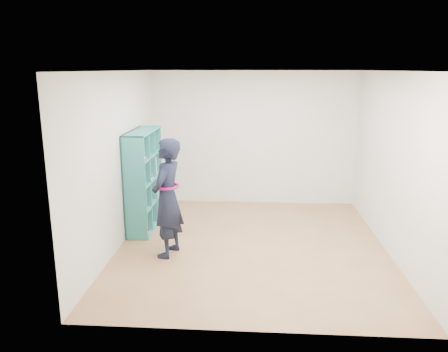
{
  "coord_description": "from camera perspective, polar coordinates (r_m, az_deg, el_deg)",
  "views": [
    {
      "loc": [
        -0.01,
        -6.23,
        2.63
      ],
      "look_at": [
        -0.44,
        0.3,
        1.02
      ],
      "focal_mm": 35.0,
      "sensor_mm": 36.0,
      "label": 1
    }
  ],
  "objects": [
    {
      "name": "bookshelf",
      "position": [
        7.4,
        -10.63,
        -0.67
      ],
      "size": [
        0.36,
        1.24,
        1.65
      ],
      "color": "teal",
      "rests_on": "floor"
    },
    {
      "name": "ceiling",
      "position": [
        6.23,
        4.0,
        13.54
      ],
      "size": [
        4.5,
        4.5,
        0.0
      ],
      "primitive_type": "plane",
      "color": "white",
      "rests_on": "wall_back"
    },
    {
      "name": "wall_left",
      "position": [
        6.68,
        -13.63,
        1.97
      ],
      "size": [
        0.02,
        4.5,
        2.6
      ],
      "primitive_type": "cube",
      "color": "silver",
      "rests_on": "floor"
    },
    {
      "name": "wall_front",
      "position": [
        4.2,
        3.74,
        -4.66
      ],
      "size": [
        4.0,
        0.02,
        2.6
      ],
      "primitive_type": "cube",
      "color": "silver",
      "rests_on": "floor"
    },
    {
      "name": "smartphone",
      "position": [
        6.31,
        -8.47,
        -1.59
      ],
      "size": [
        0.01,
        0.09,
        0.12
      ],
      "rotation": [
        0.34,
        0.0,
        -0.01
      ],
      "color": "silver",
      "rests_on": "person"
    },
    {
      "name": "wall_back",
      "position": [
        8.59,
        3.84,
        4.91
      ],
      "size": [
        4.0,
        0.02,
        2.6
      ],
      "primitive_type": "cube",
      "color": "silver",
      "rests_on": "floor"
    },
    {
      "name": "wall_right",
      "position": [
        6.68,
        21.22,
        1.42
      ],
      "size": [
        0.02,
        4.5,
        2.6
      ],
      "primitive_type": "cube",
      "color": "silver",
      "rests_on": "floor"
    },
    {
      "name": "person",
      "position": [
        6.21,
        -7.42,
        -2.87
      ],
      "size": [
        0.54,
        0.7,
        1.71
      ],
      "rotation": [
        0.0,
        0.0,
        -1.8
      ],
      "color": "black",
      "rests_on": "floor"
    },
    {
      "name": "floor",
      "position": [
        6.77,
        3.63,
        -9.06
      ],
      "size": [
        4.5,
        4.5,
        0.0
      ],
      "primitive_type": "plane",
      "color": "olive",
      "rests_on": "ground"
    }
  ]
}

